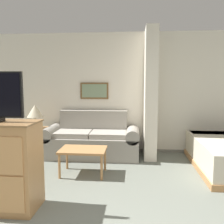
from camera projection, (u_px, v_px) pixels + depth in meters
The scene contains 6 objects.
wall_back at pixel (136, 93), 5.48m from camera, with size 7.62×0.16×2.60m.
wall_partition_pillar at pixel (150, 94), 5.04m from camera, with size 0.24×0.72×2.60m.
couch at pixel (92, 140), 5.20m from camera, with size 1.97×0.84×0.93m.
coffee_table at pixel (83, 152), 4.15m from camera, with size 0.76×0.54×0.43m.
side_table at pixel (36, 132), 5.22m from camera, with size 0.49×0.49×0.58m.
table_lamp at pixel (35, 113), 5.17m from camera, with size 0.33×0.33×0.49m.
Camera 1 is at (-0.04, -1.90, 1.53)m, focal length 40.00 mm.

